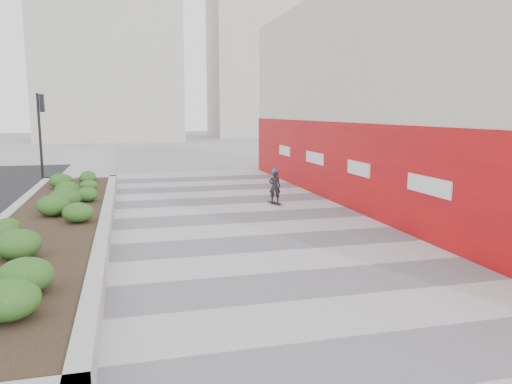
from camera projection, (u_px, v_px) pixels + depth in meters
ground at (354, 319)px, 8.20m from camera, size 160.00×160.00×0.00m
walkway at (295, 265)px, 11.06m from camera, size 8.00×36.00×0.01m
building at (426, 95)px, 17.88m from camera, size 6.04×24.08×8.00m
planter at (53, 222)px, 13.44m from camera, size 3.00×18.00×0.90m
traffic_signal_near at (41, 125)px, 22.67m from camera, size 0.33×0.28×4.20m
distant_bldg_north_l at (109, 54)px, 57.89m from camera, size 16.00×12.00×20.00m
distant_bldg_north_r at (263, 47)px, 67.33m from camera, size 14.00×10.00×24.00m
manhole_cover at (316, 264)px, 11.19m from camera, size 0.44×0.44×0.01m
skateboarder at (275, 186)px, 18.22m from camera, size 0.49×0.75×1.33m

